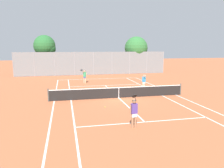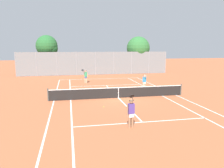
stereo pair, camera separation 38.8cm
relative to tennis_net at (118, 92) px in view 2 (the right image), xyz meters
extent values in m
plane|color=#B25B38|center=(0.00, 0.00, -0.51)|extent=(120.00, 120.00, 0.00)
cube|color=silver|center=(0.00, 11.90, -0.51)|extent=(11.00, 0.10, 0.01)
cube|color=silver|center=(-5.50, 0.00, -0.51)|extent=(0.10, 23.80, 0.01)
cube|color=silver|center=(5.50, 0.00, -0.51)|extent=(0.10, 23.80, 0.01)
cube|color=silver|center=(-4.13, 0.00, -0.51)|extent=(0.10, 23.80, 0.01)
cube|color=silver|center=(4.13, 0.00, -0.51)|extent=(0.10, 23.80, 0.01)
cube|color=silver|center=(0.00, -6.40, -0.51)|extent=(8.26, 0.10, 0.01)
cube|color=silver|center=(0.00, 6.40, -0.51)|extent=(8.26, 0.10, 0.01)
cube|color=silver|center=(0.00, 0.00, -0.51)|extent=(0.10, 12.80, 0.01)
cylinder|color=#474C47|center=(-5.95, 0.00, 0.03)|extent=(0.10, 0.10, 1.07)
cylinder|color=#474C47|center=(5.95, 0.00, 0.03)|extent=(0.10, 0.10, 1.07)
cube|color=black|center=(0.00, 0.00, -0.04)|extent=(11.90, 0.02, 0.89)
cube|color=white|center=(0.00, 0.00, 0.41)|extent=(11.90, 0.03, 0.06)
cube|color=white|center=(0.00, 0.00, -0.06)|extent=(0.05, 0.03, 0.89)
cylinder|color=#936B4C|center=(-1.01, -7.15, -0.10)|extent=(0.13, 0.13, 0.82)
cylinder|color=#936B4C|center=(-0.83, -7.12, -0.10)|extent=(0.13, 0.13, 0.82)
cube|color=white|center=(-0.92, -7.13, 0.23)|extent=(0.30, 0.22, 0.24)
cube|color=#4C388C|center=(-0.92, -7.13, 0.59)|extent=(0.36, 0.24, 0.56)
sphere|color=#936B4C|center=(-0.92, -7.13, 0.98)|extent=(0.22, 0.22, 0.22)
cylinder|color=black|center=(-0.92, -7.13, 1.05)|extent=(0.23, 0.23, 0.02)
cylinder|color=#936B4C|center=(-1.14, -7.17, 0.53)|extent=(0.08, 0.08, 0.52)
cylinder|color=#936B4C|center=(-0.81, -6.98, 0.88)|extent=(0.14, 0.46, 0.35)
cylinder|color=black|center=(-0.72, -6.70, 1.04)|extent=(0.07, 0.25, 0.22)
cylinder|color=black|center=(-0.74, -6.58, 1.15)|extent=(0.30, 0.23, 0.23)
cylinder|color=#D8A884|center=(-2.08, 8.58, -0.10)|extent=(0.13, 0.13, 0.82)
cylinder|color=#D8A884|center=(-2.26, 8.64, -0.10)|extent=(0.13, 0.13, 0.82)
cube|color=#334C8C|center=(-2.17, 8.61, 0.23)|extent=(0.32, 0.26, 0.24)
cube|color=#338C59|center=(-2.17, 8.61, 0.59)|extent=(0.39, 0.30, 0.56)
sphere|color=#D8A884|center=(-2.17, 8.61, 0.98)|extent=(0.22, 0.22, 0.22)
cylinder|color=black|center=(-2.17, 8.61, 1.05)|extent=(0.23, 0.23, 0.02)
cylinder|color=#D8A884|center=(-1.96, 8.54, 0.53)|extent=(0.08, 0.08, 0.52)
cylinder|color=#D8A884|center=(-2.34, 8.51, 0.88)|extent=(0.22, 0.46, 0.35)
cylinder|color=black|center=(-2.54, 8.31, 1.04)|extent=(0.11, 0.25, 0.22)
cylinder|color=black|center=(-2.58, 8.19, 1.15)|extent=(0.33, 0.27, 0.23)
cylinder|color=beige|center=(3.56, 3.16, -0.10)|extent=(0.13, 0.13, 0.82)
cylinder|color=beige|center=(3.40, 3.08, -0.10)|extent=(0.13, 0.13, 0.82)
cube|color=white|center=(3.48, 3.12, 0.23)|extent=(0.33, 0.28, 0.24)
cube|color=#3399D8|center=(3.48, 3.12, 0.59)|extent=(0.39, 0.33, 0.56)
sphere|color=beige|center=(3.48, 3.12, 0.98)|extent=(0.22, 0.22, 0.22)
cylinder|color=black|center=(3.48, 3.12, 1.05)|extent=(0.23, 0.23, 0.02)
cylinder|color=beige|center=(3.68, 3.22, 0.53)|extent=(0.08, 0.08, 0.52)
cylinder|color=beige|center=(3.43, 2.94, 0.88)|extent=(0.27, 0.44, 0.35)
sphere|color=#D1DB33|center=(-1.74, -2.74, -0.48)|extent=(0.07, 0.07, 0.07)
sphere|color=#D1DB33|center=(2.69, 1.58, -0.48)|extent=(0.07, 0.07, 0.07)
sphere|color=#D1DB33|center=(-2.97, 1.26, -0.48)|extent=(0.07, 0.07, 0.07)
sphere|color=#D1DB33|center=(0.90, 3.46, -0.48)|extent=(0.07, 0.07, 0.07)
sphere|color=#D1DB33|center=(2.89, 0.03, -0.48)|extent=(0.07, 0.07, 0.07)
cylinder|color=gray|center=(-12.01, 16.51, 1.33)|extent=(0.08, 0.08, 3.67)
cylinder|color=gray|center=(-9.01, 16.51, 1.33)|extent=(0.08, 0.08, 3.67)
cylinder|color=gray|center=(-6.00, 16.51, 1.33)|extent=(0.08, 0.08, 3.67)
cylinder|color=gray|center=(-3.00, 16.51, 1.33)|extent=(0.08, 0.08, 3.67)
cylinder|color=gray|center=(0.00, 16.51, 1.33)|extent=(0.08, 0.08, 3.67)
cylinder|color=gray|center=(3.00, 16.51, 1.33)|extent=(0.08, 0.08, 3.67)
cylinder|color=gray|center=(6.00, 16.51, 1.33)|extent=(0.08, 0.08, 3.67)
cylinder|color=gray|center=(9.01, 16.51, 1.33)|extent=(0.08, 0.08, 3.67)
cylinder|color=gray|center=(12.01, 16.51, 1.33)|extent=(0.08, 0.08, 3.67)
cube|color=slate|center=(0.00, 16.51, 1.33)|extent=(24.01, 0.02, 3.63)
cylinder|color=brown|center=(-7.55, 18.49, 1.19)|extent=(0.22, 0.22, 3.40)
sphere|color=#26602D|center=(-7.55, 18.49, 4.08)|extent=(3.41, 3.41, 3.41)
sphere|color=#26602D|center=(-7.04, 18.37, 3.65)|extent=(2.44, 2.44, 2.44)
cylinder|color=brown|center=(7.66, 18.24, 0.91)|extent=(0.30, 0.30, 2.85)
sphere|color=#2D6B33|center=(7.66, 18.24, 3.72)|extent=(3.94, 3.94, 3.94)
sphere|color=#2D6B33|center=(8.00, 18.15, 3.23)|extent=(2.47, 2.47, 2.47)
camera|label=1|loc=(-4.57, -18.14, 3.92)|focal=35.00mm
camera|label=2|loc=(-4.19, -18.22, 3.92)|focal=35.00mm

